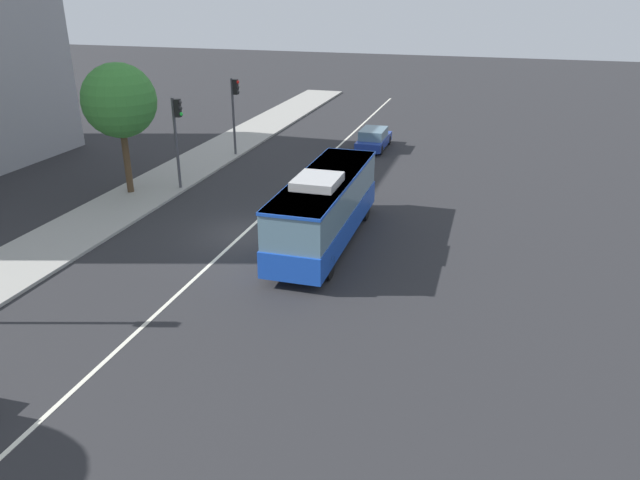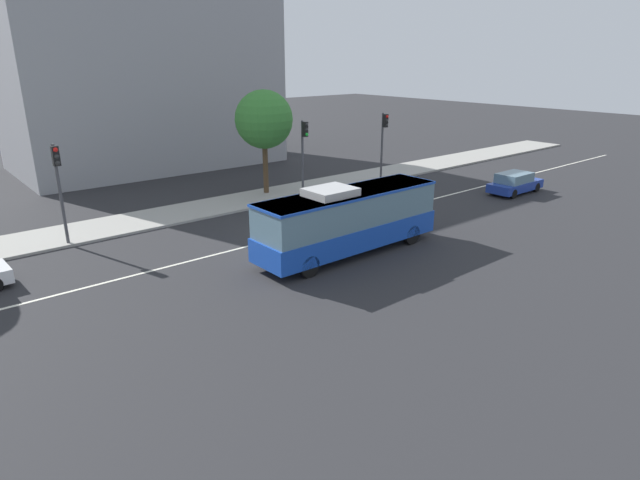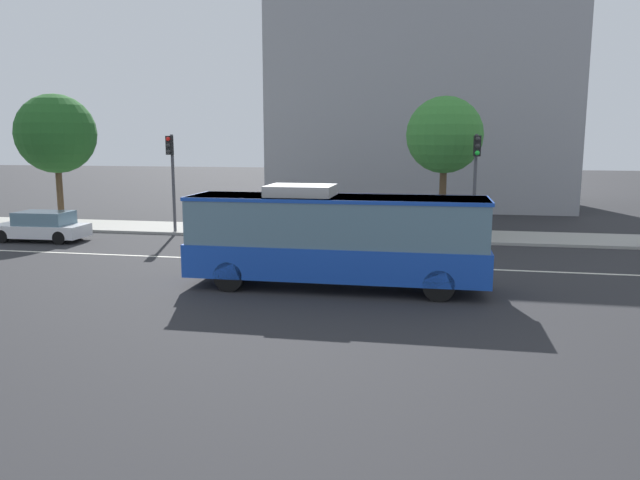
{
  "view_description": "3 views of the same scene",
  "coord_description": "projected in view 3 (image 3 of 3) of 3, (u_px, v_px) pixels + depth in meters",
  "views": [
    {
      "loc": [
        -24.0,
        -10.9,
        10.8
      ],
      "look_at": [
        -2.36,
        -4.45,
        1.17
      ],
      "focal_mm": 33.69,
      "sensor_mm": 36.0,
      "label": 1
    },
    {
      "loc": [
        -16.88,
        -22.08,
        9.25
      ],
      "look_at": [
        -2.58,
        -4.91,
        1.5
      ],
      "focal_mm": 29.96,
      "sensor_mm": 36.0,
      "label": 2
    },
    {
      "loc": [
        3.3,
        -23.72,
        4.99
      ],
      "look_at": [
        -0.6,
        -3.59,
        1.56
      ],
      "focal_mm": 34.13,
      "sensor_mm": 36.0,
      "label": 3
    }
  ],
  "objects": [
    {
      "name": "ground_plane",
      "position": [
        351.0,
        264.0,
        24.41
      ],
      "size": [
        160.0,
        160.0,
        0.0
      ],
      "primitive_type": "plane",
      "color": "#28282B"
    },
    {
      "name": "traffic_light_near_corner",
      "position": [
        171.0,
        166.0,
        31.49
      ],
      "size": [
        0.32,
        0.62,
        5.2
      ],
      "rotation": [
        0.0,
        0.0,
        -1.57
      ],
      "color": "#47474C",
      "rests_on": "ground_plane"
    },
    {
      "name": "sedan_white",
      "position": [
        42.0,
        226.0,
        29.87
      ],
      "size": [
        4.56,
        1.96,
        1.46
      ],
      "rotation": [
        0.0,
        0.0,
        3.18
      ],
      "color": "white",
      "rests_on": "ground_plane"
    },
    {
      "name": "street_tree_kerbside_left",
      "position": [
        56.0,
        134.0,
        34.92
      ],
      "size": [
        4.52,
        4.52,
        7.53
      ],
      "color": "#4C3823",
      "rests_on": "ground_plane"
    },
    {
      "name": "lane_centre_line",
      "position": [
        351.0,
        264.0,
        24.41
      ],
      "size": [
        76.0,
        0.16,
        0.01
      ],
      "primitive_type": "cube",
      "color": "silver",
      "rests_on": "ground_plane"
    },
    {
      "name": "street_tree_kerbside_centre",
      "position": [
        445.0,
        135.0,
        31.0
      ],
      "size": [
        3.91,
        3.91,
        7.13
      ],
      "color": "#4C3823",
      "rests_on": "ground_plane"
    },
    {
      "name": "office_block_background",
      "position": [
        421.0,
        92.0,
        46.12
      ],
      "size": [
        21.37,
        12.63,
        17.0
      ],
      "rotation": [
        0.0,
        0.0,
        -0.01
      ],
      "color": "#939399",
      "rests_on": "ground_plane"
    },
    {
      "name": "transit_bus",
      "position": [
        335.0,
        235.0,
        20.27
      ],
      "size": [
        10.01,
        2.56,
        3.46
      ],
      "rotation": [
        0.0,
        0.0,
        0.01
      ],
      "color": "#1947B7",
      "rests_on": "ground_plane"
    },
    {
      "name": "traffic_light_mid_block",
      "position": [
        476.0,
        169.0,
        28.62
      ],
      "size": [
        0.34,
        0.62,
        5.2
      ],
      "rotation": [
        0.0,
        0.0,
        -1.49
      ],
      "color": "#47474C",
      "rests_on": "ground_plane"
    },
    {
      "name": "sidewalk_kerb",
      "position": [
        372.0,
        234.0,
        31.78
      ],
      "size": [
        80.0,
        3.89,
        0.14
      ],
      "primitive_type": "cube",
      "color": "#9E9B93",
      "rests_on": "ground_plane"
    }
  ]
}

